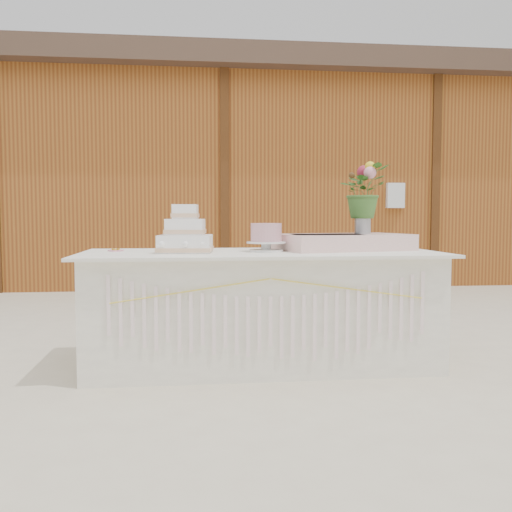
{
  "coord_description": "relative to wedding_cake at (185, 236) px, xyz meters",
  "views": [
    {
      "loc": [
        -0.48,
        -3.81,
        1.01
      ],
      "look_at": [
        0.0,
        0.3,
        0.72
      ],
      "focal_mm": 40.0,
      "sensor_mm": 36.0,
      "label": 1
    }
  ],
  "objects": [
    {
      "name": "barn",
      "position": [
        0.5,
        6.02,
        0.8
      ],
      "size": [
        12.6,
        4.6,
        3.3
      ],
      "color": "#90551E",
      "rests_on": "ground"
    },
    {
      "name": "pink_cake_stand",
      "position": [
        0.54,
        0.03,
        -0.0
      ],
      "size": [
        0.27,
        0.27,
        0.19
      ],
      "color": "white",
      "rests_on": "cake_table"
    },
    {
      "name": "flower_vase",
      "position": [
        1.27,
        0.22,
        0.09
      ],
      "size": [
        0.12,
        0.12,
        0.16
      ],
      "primitive_type": "cylinder",
      "color": "#B1B0B5",
      "rests_on": "satin_runner"
    },
    {
      "name": "satin_runner",
      "position": [
        1.11,
        0.14,
        -0.05
      ],
      "size": [
        0.99,
        0.72,
        0.11
      ],
      "primitive_type": "cube",
      "rotation": [
        0.0,
        0.0,
        0.24
      ],
      "color": "#FFD5CD",
      "rests_on": "cake_table"
    },
    {
      "name": "bouquet",
      "position": [
        1.27,
        0.22,
        0.36
      ],
      "size": [
        0.46,
        0.45,
        0.39
      ],
      "primitive_type": "imported",
      "rotation": [
        0.0,
        0.0,
        0.6
      ],
      "color": "#3C6A2A",
      "rests_on": "flower_vase"
    },
    {
      "name": "cake_table",
      "position": [
        0.51,
        0.02,
        -0.49
      ],
      "size": [
        2.4,
        1.0,
        0.77
      ],
      "color": "white",
      "rests_on": "ground"
    },
    {
      "name": "wedding_cake",
      "position": [
        0.0,
        0.0,
        0.0
      ],
      "size": [
        0.38,
        0.38,
        0.32
      ],
      "rotation": [
        0.0,
        0.0,
        -0.11
      ],
      "color": "white",
      "rests_on": "cake_table"
    },
    {
      "name": "loose_flowers",
      "position": [
        -0.5,
        0.18,
        -0.1
      ],
      "size": [
        0.25,
        0.39,
        0.02
      ],
      "primitive_type": null,
      "rotation": [
        0.0,
        0.0,
        -0.31
      ],
      "color": "pink",
      "rests_on": "cake_table"
    },
    {
      "name": "ground",
      "position": [
        0.51,
        0.02,
        -0.88
      ],
      "size": [
        80.0,
        80.0,
        0.0
      ],
      "primitive_type": "plane",
      "color": "beige",
      "rests_on": "ground"
    }
  ]
}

